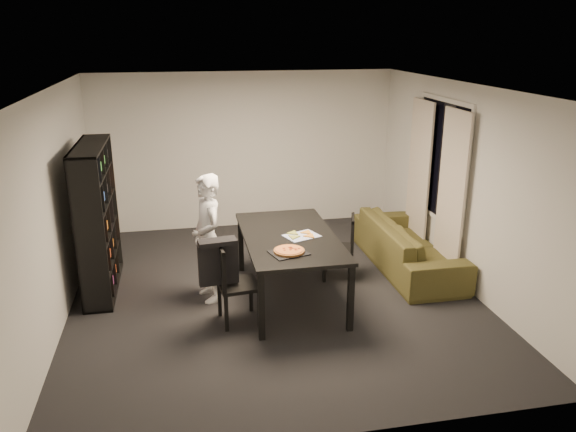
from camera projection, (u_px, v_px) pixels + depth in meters
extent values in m
cube|color=black|center=(274.00, 293.00, 7.23)|extent=(5.00, 5.50, 0.01)
cube|color=white|center=(272.00, 87.00, 6.41)|extent=(5.00, 5.50, 0.01)
cube|color=silver|center=(245.00, 151.00, 9.38)|extent=(5.00, 0.01, 2.60)
cube|color=silver|center=(334.00, 295.00, 4.26)|extent=(5.00, 0.01, 2.60)
cube|color=silver|center=(56.00, 208.00, 6.36)|extent=(0.01, 5.50, 2.60)
cube|color=silver|center=(462.00, 186.00, 7.29)|extent=(0.01, 5.50, 2.60)
cube|color=black|center=(442.00, 161.00, 7.78)|extent=(0.02, 1.40, 1.60)
cube|color=white|center=(441.00, 161.00, 7.78)|extent=(0.03, 1.52, 1.72)
cube|color=beige|center=(451.00, 195.00, 7.39)|extent=(0.03, 0.70, 2.25)
cube|color=beige|center=(419.00, 176.00, 8.36)|extent=(0.03, 0.70, 2.25)
cube|color=black|center=(97.00, 219.00, 7.09)|extent=(0.35, 1.50, 1.90)
cube|color=black|center=(290.00, 237.00, 6.87)|extent=(1.11, 2.00, 0.04)
cube|color=black|center=(261.00, 307.00, 6.02)|extent=(0.07, 0.07, 0.79)
cube|color=black|center=(351.00, 298.00, 6.21)|extent=(0.07, 0.07, 0.79)
cube|color=black|center=(241.00, 244.00, 7.78)|extent=(0.07, 0.07, 0.79)
cube|color=black|center=(311.00, 239.00, 7.97)|extent=(0.07, 0.07, 0.79)
cube|color=black|center=(239.00, 285.00, 6.40)|extent=(0.49, 0.49, 0.04)
cube|color=black|center=(220.00, 266.00, 6.26)|extent=(0.10, 0.45, 0.48)
cube|color=black|center=(220.00, 248.00, 6.19)|extent=(0.08, 0.42, 0.05)
cube|color=black|center=(259.00, 309.00, 6.36)|extent=(0.04, 0.04, 0.43)
cube|color=black|center=(251.00, 294.00, 6.70)|extent=(0.04, 0.04, 0.43)
cube|color=black|center=(226.00, 314.00, 6.25)|extent=(0.04, 0.04, 0.43)
cube|color=black|center=(220.00, 299.00, 6.59)|extent=(0.04, 0.04, 0.43)
cube|color=black|center=(338.00, 249.00, 7.56)|extent=(0.51, 0.51, 0.04)
cube|color=black|center=(353.00, 233.00, 7.47)|extent=(0.16, 0.40, 0.44)
cube|color=black|center=(353.00, 218.00, 7.41)|extent=(0.14, 0.38, 0.05)
cube|color=black|center=(325.00, 258.00, 7.81)|extent=(0.04, 0.04, 0.40)
cube|color=black|center=(324.00, 268.00, 7.48)|extent=(0.04, 0.04, 0.40)
cube|color=black|center=(351.00, 259.00, 7.78)|extent=(0.04, 0.04, 0.40)
cube|color=black|center=(351.00, 269.00, 7.45)|extent=(0.04, 0.04, 0.40)
cube|color=black|center=(218.00, 264.00, 6.24)|extent=(0.45, 0.14, 0.48)
cube|color=black|center=(217.00, 242.00, 6.16)|extent=(0.44, 0.24, 0.05)
imported|color=white|center=(208.00, 238.00, 6.85)|extent=(0.53, 0.67, 1.60)
cube|color=black|center=(289.00, 253.00, 6.30)|extent=(0.47, 0.42, 0.01)
cylinder|color=brown|center=(289.00, 251.00, 6.31)|extent=(0.35, 0.35, 0.02)
cylinder|color=orange|center=(289.00, 250.00, 6.31)|extent=(0.31, 0.31, 0.01)
cube|color=silver|center=(302.00, 236.00, 6.83)|extent=(0.48, 0.42, 0.01)
imported|color=#403A19|center=(408.00, 245.00, 7.93)|extent=(0.89, 2.27, 0.66)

